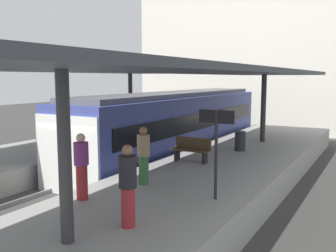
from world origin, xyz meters
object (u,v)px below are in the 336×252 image
(platform_bench, at_px, (192,149))
(passenger_near_bench, at_px, (81,165))
(commuter_train, at_px, (177,124))
(passenger_far_end, at_px, (128,185))
(passenger_mid_platform, at_px, (144,155))
(platform_sign, at_px, (216,134))
(litter_bin, at_px, (240,141))

(platform_bench, height_order, passenger_near_bench, passenger_near_bench)
(commuter_train, height_order, passenger_far_end, commuter_train)
(platform_bench, height_order, passenger_far_end, passenger_far_end)
(commuter_train, height_order, platform_bench, commuter_train)
(passenger_mid_platform, bearing_deg, platform_sign, -5.39)
(litter_bin, xyz_separation_m, passenger_mid_platform, (-0.71, -6.08, 0.45))
(platform_sign, xyz_separation_m, passenger_near_bench, (-2.85, -1.64, -0.77))
(platform_bench, bearing_deg, passenger_mid_platform, -88.01)
(passenger_near_bench, xyz_separation_m, passenger_far_end, (2.00, -0.84, 0.02))
(passenger_near_bench, bearing_deg, passenger_mid_platform, 72.40)
(passenger_far_end, bearing_deg, passenger_near_bench, 157.29)
(passenger_near_bench, distance_m, passenger_mid_platform, 1.94)
(commuter_train, bearing_deg, passenger_near_bench, -75.73)
(litter_bin, relative_size, passenger_far_end, 0.48)
(platform_sign, bearing_deg, commuter_train, 124.42)
(commuter_train, height_order, litter_bin, commuter_train)
(passenger_near_bench, bearing_deg, passenger_far_end, -22.71)
(passenger_near_bench, height_order, passenger_far_end, passenger_far_end)
(platform_bench, bearing_deg, passenger_near_bench, -95.31)
(commuter_train, xyz_separation_m, platform_bench, (2.81, -4.11, -0.26))
(platform_bench, xyz_separation_m, platform_sign, (2.37, -3.46, 1.16))
(platform_bench, bearing_deg, passenger_far_end, -75.57)
(platform_sign, distance_m, passenger_near_bench, 3.37)
(platform_bench, xyz_separation_m, passenger_far_end, (1.53, -5.94, 0.40))
(litter_bin, distance_m, passenger_near_bench, 8.05)
(commuter_train, relative_size, passenger_mid_platform, 9.09)
(platform_sign, distance_m, passenger_far_end, 2.72)
(litter_bin, bearing_deg, passenger_mid_platform, -96.67)
(commuter_train, bearing_deg, platform_bench, -55.58)
(platform_bench, bearing_deg, commuter_train, 124.42)
(passenger_far_end, bearing_deg, platform_bench, 104.43)
(platform_bench, height_order, platform_sign, platform_sign)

